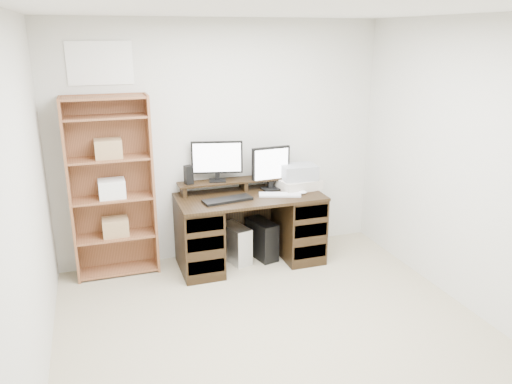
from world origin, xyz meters
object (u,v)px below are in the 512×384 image
tower_black (262,239)px  bookshelf (112,186)px  tower_silver (236,243)px  monitor_small (271,166)px  monitor_wide (217,159)px  desk (250,228)px  printer (299,184)px

tower_black → bookshelf: size_ratio=0.25×
tower_silver → tower_black: bearing=-15.5°
monitor_small → monitor_wide: bearing=166.1°
monitor_wide → monitor_small: size_ratio=1.13×
monitor_small → desk: bearing=-158.8°
bookshelf → monitor_wide: bearing=0.9°
tower_silver → desk: bearing=-44.8°
tower_black → monitor_wide: bearing=147.9°
monitor_wide → tower_silver: size_ratio=1.31×
monitor_wide → tower_silver: bearing=-33.8°
desk → monitor_small: (0.28, 0.13, 0.61)m
desk → bookshelf: (-1.35, 0.21, 0.53)m
desk → bookshelf: bookshelf is taller
monitor_wide → tower_black: 1.01m
tower_silver → monitor_wide: bearing=117.5°
printer → tower_silver: printer is taller
monitor_small → printer: size_ratio=1.09×
monitor_wide → tower_silver: 0.93m
printer → tower_silver: (-0.71, 0.02, -0.60)m
printer → tower_silver: size_ratio=1.06×
desk → tower_black: (0.16, 0.08, -0.18)m
monitor_small → printer: bearing=-18.2°
monitor_wide → tower_black: (0.44, -0.15, -0.90)m
tower_silver → bookshelf: size_ratio=0.22×
monitor_small → tower_black: size_ratio=1.04×
desk → printer: size_ratio=3.55×
monitor_wide → monitor_small: bearing=3.3°
monitor_wide → bookshelf: bearing=-166.0°
tower_silver → tower_black: tower_black is taller
printer → tower_black: printer is taller
desk → monitor_small: monitor_small is taller
desk → printer: printer is taller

